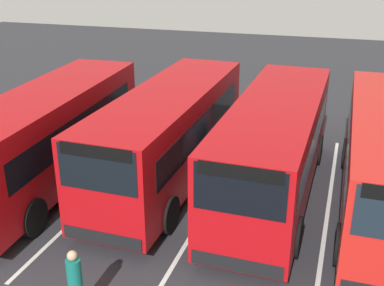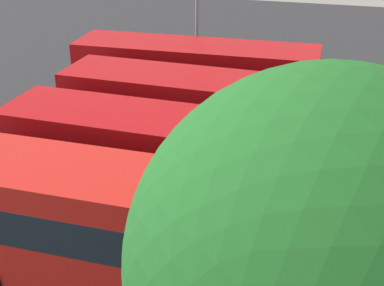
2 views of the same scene
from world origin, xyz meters
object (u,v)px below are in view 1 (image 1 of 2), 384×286
Objects in this scene: bus_far_left at (48,134)px; bus_center_right at (274,146)px; pedestrian at (75,279)px; bus_center_left at (169,133)px.

bus_center_right is (-1.16, 7.23, 0.00)m from bus_far_left.
bus_far_left is at bearing -78.72° from bus_center_right.
bus_center_right is at bearing -18.22° from pedestrian.
bus_center_left is 5.75× the size of pedestrian.
bus_center_left is 6.83m from pedestrian.
bus_far_left is 5.73× the size of pedestrian.
bus_far_left is 1.00× the size of bus_center_right.
bus_center_left is 1.00× the size of bus_center_right.
bus_center_right is at bearing 97.61° from bus_far_left.
bus_center_left is (-1.28, 3.74, 0.00)m from bus_far_left.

